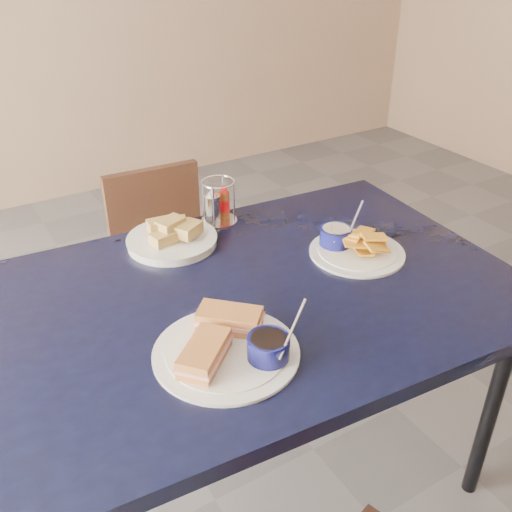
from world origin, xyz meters
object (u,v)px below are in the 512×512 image
chair_far (164,257)px  sandwich_plate (230,344)px  bread_basket (172,237)px  condiment_caddy (217,205)px  plantain_plate (350,245)px  dining_table (254,309)px

chair_far → sandwich_plate: (-0.23, -0.94, 0.33)m
bread_basket → condiment_caddy: 0.19m
sandwich_plate → plantain_plate: (0.49, 0.20, -0.00)m
chair_far → bread_basket: bread_basket is taller
dining_table → sandwich_plate: bearing=-133.4°
sandwich_plate → bread_basket: bearing=79.9°
bread_basket → condiment_caddy: size_ratio=1.85×
chair_far → bread_basket: bearing=-107.5°
plantain_plate → bread_basket: size_ratio=1.04×
chair_far → plantain_plate: size_ratio=2.91×
dining_table → plantain_plate: (0.33, 0.03, 0.08)m
plantain_plate → bread_basket: (-0.41, 0.29, 0.00)m
chair_far → plantain_plate: plantain_plate is taller
dining_table → plantain_plate: plantain_plate is taller
dining_table → condiment_caddy: condiment_caddy is taller
chair_far → condiment_caddy: 0.54m
dining_table → plantain_plate: size_ratio=5.30×
condiment_caddy → dining_table: bearing=-104.6°
dining_table → bread_basket: 0.34m
bread_basket → sandwich_plate: bearing=-100.1°
plantain_plate → bread_basket: plantain_plate is taller
chair_far → plantain_plate: 0.85m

